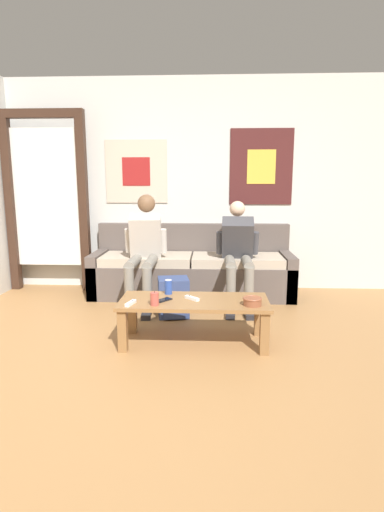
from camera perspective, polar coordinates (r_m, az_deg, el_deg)
ground_plane at (r=2.59m, az=-6.52°, el=-20.30°), size 18.00×18.00×0.00m
wall_back at (r=4.99m, az=-1.61°, el=10.04°), size 10.00×0.07×2.55m
door_frame at (r=5.16m, az=-20.08°, el=8.55°), size 1.00×0.10×2.15m
couch at (r=4.74m, az=0.02°, el=-2.14°), size 2.33×0.72×0.82m
coffee_table at (r=3.31m, az=0.30°, el=-7.35°), size 1.22×0.51×0.37m
person_seated_adult at (r=4.35m, az=-6.87°, el=1.43°), size 0.47×0.91×1.18m
person_seated_teen at (r=4.33m, az=6.60°, el=0.93°), size 0.47×0.91×1.11m
backpack at (r=3.99m, az=-2.66°, el=-6.05°), size 0.34×0.33×0.39m
ceramic_bowl at (r=3.18m, az=8.63°, el=-6.35°), size 0.15×0.15×0.06m
pillar_candle at (r=3.15m, az=-5.37°, el=-6.11°), size 0.07×0.07×0.11m
drink_can_blue at (r=3.45m, az=-3.39°, el=-4.43°), size 0.07×0.07×0.12m
game_controller_near_left at (r=3.29m, az=-0.01°, el=-6.05°), size 0.13×0.12×0.03m
game_controller_near_right at (r=3.20m, az=-8.76°, el=-6.67°), size 0.07×0.15×0.03m
cell_phone at (r=3.28m, az=-4.13°, el=-6.27°), size 0.14×0.15×0.01m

